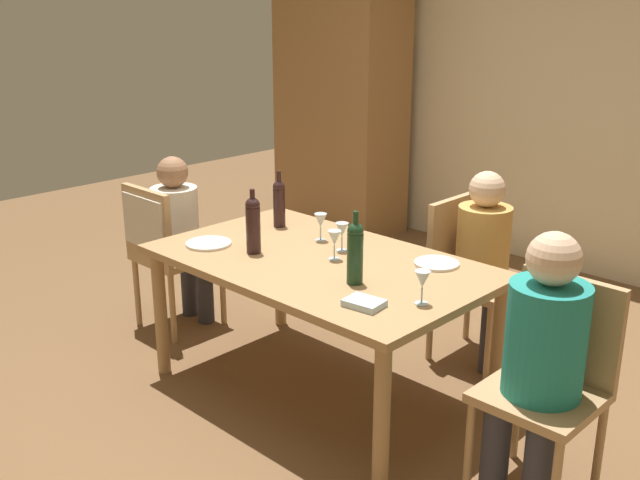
{
  "coord_description": "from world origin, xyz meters",
  "views": [
    {
      "loc": [
        2.43,
        -2.51,
        1.99
      ],
      "look_at": [
        0.0,
        0.0,
        0.84
      ],
      "focal_mm": 41.84,
      "sensor_mm": 36.0,
      "label": 1
    }
  ],
  "objects_px": {
    "chair_far_right": "(468,268)",
    "wine_bottle_short_olive": "(253,223)",
    "wine_glass_near_right": "(334,239)",
    "wine_glass_far": "(321,221)",
    "chair_right_end": "(552,373)",
    "dinner_plate_host": "(209,243)",
    "armoire_cabinet": "(340,104)",
    "wine_glass_centre": "(342,231)",
    "person_woman_host": "(179,228)",
    "dining_table": "(320,274)",
    "wine_bottle_tall_green": "(279,202)",
    "wine_glass_near_left": "(422,280)",
    "person_man_guest": "(487,254)",
    "wine_bottle_dark_red": "(355,251)",
    "chair_left_end": "(159,239)",
    "dinner_plate_guest_left": "(437,263)",
    "person_man_bearded": "(541,353)"
  },
  "relations": [
    {
      "from": "chair_left_end",
      "to": "wine_bottle_short_olive",
      "type": "xyz_separation_m",
      "value": [
        0.91,
        -0.04,
        0.3
      ]
    },
    {
      "from": "person_man_guest",
      "to": "wine_bottle_dark_red",
      "type": "xyz_separation_m",
      "value": [
        -0.07,
        -1.02,
        0.26
      ]
    },
    {
      "from": "armoire_cabinet",
      "to": "wine_bottle_dark_red",
      "type": "distance_m",
      "value": 3.31
    },
    {
      "from": "armoire_cabinet",
      "to": "wine_glass_centre",
      "type": "distance_m",
      "value": 2.86
    },
    {
      "from": "chair_left_end",
      "to": "chair_far_right",
      "type": "xyz_separation_m",
      "value": [
        1.52,
        1.02,
        -0.06
      ]
    },
    {
      "from": "wine_glass_near_right",
      "to": "wine_glass_far",
      "type": "bearing_deg",
      "value": 146.85
    },
    {
      "from": "wine_bottle_dark_red",
      "to": "chair_right_end",
      "type": "bearing_deg",
      "value": 13.35
    },
    {
      "from": "armoire_cabinet",
      "to": "chair_right_end",
      "type": "distance_m",
      "value": 3.89
    },
    {
      "from": "wine_glass_near_left",
      "to": "armoire_cabinet",
      "type": "bearing_deg",
      "value": 138.2
    },
    {
      "from": "armoire_cabinet",
      "to": "chair_far_right",
      "type": "relative_size",
      "value": 2.37
    },
    {
      "from": "person_man_bearded",
      "to": "chair_left_end",
      "type": "bearing_deg",
      "value": 2.29
    },
    {
      "from": "dining_table",
      "to": "dinner_plate_guest_left",
      "type": "relative_size",
      "value": 7.65
    },
    {
      "from": "person_woman_host",
      "to": "wine_glass_centre",
      "type": "relative_size",
      "value": 7.26
    },
    {
      "from": "wine_bottle_tall_green",
      "to": "dinner_plate_host",
      "type": "height_order",
      "value": "wine_bottle_tall_green"
    },
    {
      "from": "dining_table",
      "to": "dinner_plate_host",
      "type": "distance_m",
      "value": 0.63
    },
    {
      "from": "chair_left_end",
      "to": "chair_far_right",
      "type": "relative_size",
      "value": 1.0
    },
    {
      "from": "chair_far_right",
      "to": "person_woman_host",
      "type": "xyz_separation_m",
      "value": [
        -1.52,
        -0.87,
        0.1
      ]
    },
    {
      "from": "dinner_plate_host",
      "to": "person_woman_host",
      "type": "bearing_deg",
      "value": 157.2
    },
    {
      "from": "dining_table",
      "to": "wine_bottle_tall_green",
      "type": "distance_m",
      "value": 0.64
    },
    {
      "from": "armoire_cabinet",
      "to": "person_man_bearded",
      "type": "relative_size",
      "value": 1.89
    },
    {
      "from": "wine_bottle_short_olive",
      "to": "wine_glass_far",
      "type": "distance_m",
      "value": 0.4
    },
    {
      "from": "wine_glass_near_right",
      "to": "wine_bottle_short_olive",
      "type": "bearing_deg",
      "value": -149.88
    },
    {
      "from": "wine_bottle_short_olive",
      "to": "person_woman_host",
      "type": "bearing_deg",
      "value": 168.31
    },
    {
      "from": "wine_glass_near_left",
      "to": "wine_glass_near_right",
      "type": "bearing_deg",
      "value": 166.72
    },
    {
      "from": "person_woman_host",
      "to": "wine_glass_centre",
      "type": "bearing_deg",
      "value": 6.77
    },
    {
      "from": "wine_bottle_short_olive",
      "to": "dining_table",
      "type": "bearing_deg",
      "value": 27.79
    },
    {
      "from": "chair_far_right",
      "to": "chair_right_end",
      "type": "bearing_deg",
      "value": 49.18
    },
    {
      "from": "person_woman_host",
      "to": "wine_bottle_dark_red",
      "type": "distance_m",
      "value": 1.59
    },
    {
      "from": "wine_glass_centre",
      "to": "armoire_cabinet",
      "type": "bearing_deg",
      "value": 132.79
    },
    {
      "from": "chair_left_end",
      "to": "chair_far_right",
      "type": "bearing_deg",
      "value": 33.79
    },
    {
      "from": "person_man_bearded",
      "to": "dinner_plate_host",
      "type": "height_order",
      "value": "person_man_bearded"
    },
    {
      "from": "wine_bottle_tall_green",
      "to": "wine_glass_near_right",
      "type": "distance_m",
      "value": 0.63
    },
    {
      "from": "wine_glass_near_left",
      "to": "wine_glass_centre",
      "type": "height_order",
      "value": "same"
    },
    {
      "from": "wine_glass_far",
      "to": "wine_bottle_short_olive",
      "type": "bearing_deg",
      "value": -105.61
    },
    {
      "from": "person_man_guest",
      "to": "wine_glass_centre",
      "type": "xyz_separation_m",
      "value": [
        -0.41,
        -0.72,
        0.21
      ]
    },
    {
      "from": "dining_table",
      "to": "person_man_bearded",
      "type": "distance_m",
      "value": 1.23
    },
    {
      "from": "chair_far_right",
      "to": "wine_bottle_short_olive",
      "type": "height_order",
      "value": "wine_bottle_short_olive"
    },
    {
      "from": "dining_table",
      "to": "dinner_plate_host",
      "type": "xyz_separation_m",
      "value": [
        -0.58,
        -0.25,
        0.09
      ]
    },
    {
      "from": "person_woman_host",
      "to": "wine_glass_near_right",
      "type": "xyz_separation_m",
      "value": [
        1.28,
        0.02,
        0.22
      ]
    },
    {
      "from": "wine_glass_near_left",
      "to": "chair_far_right",
      "type": "bearing_deg",
      "value": 112.33
    },
    {
      "from": "dining_table",
      "to": "chair_right_end",
      "type": "relative_size",
      "value": 1.84
    },
    {
      "from": "wine_bottle_dark_red",
      "to": "dining_table",
      "type": "bearing_deg",
      "value": 160.04
    },
    {
      "from": "armoire_cabinet",
      "to": "dinner_plate_guest_left",
      "type": "bearing_deg",
      "value": -38.62
    },
    {
      "from": "chair_right_end",
      "to": "dinner_plate_host",
      "type": "bearing_deg",
      "value": 10.5
    },
    {
      "from": "chair_left_end",
      "to": "wine_glass_far",
      "type": "bearing_deg",
      "value": 18.41
    },
    {
      "from": "chair_left_end",
      "to": "person_man_bearded",
      "type": "height_order",
      "value": "person_man_bearded"
    },
    {
      "from": "wine_glass_near_left",
      "to": "dinner_plate_guest_left",
      "type": "height_order",
      "value": "wine_glass_near_left"
    },
    {
      "from": "armoire_cabinet",
      "to": "wine_glass_centre",
      "type": "bearing_deg",
      "value": -47.21
    },
    {
      "from": "person_man_bearded",
      "to": "dinner_plate_host",
      "type": "distance_m",
      "value": 1.82
    },
    {
      "from": "person_woman_host",
      "to": "wine_glass_near_left",
      "type": "relative_size",
      "value": 7.26
    }
  ]
}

